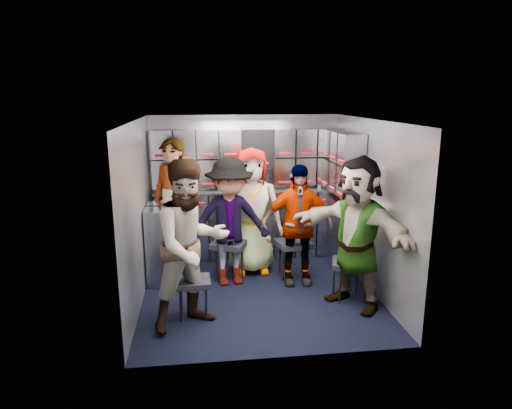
{
  "coord_description": "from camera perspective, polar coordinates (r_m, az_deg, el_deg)",
  "views": [
    {
      "loc": [
        -0.69,
        -5.24,
        2.38
      ],
      "look_at": [
        0.02,
        0.35,
        1.02
      ],
      "focal_mm": 32.0,
      "sensor_mm": 36.0,
      "label": 1
    }
  ],
  "objects": [
    {
      "name": "cart_bank_left",
      "position": [
        6.12,
        -11.59,
        -4.7
      ],
      "size": [
        0.38,
        0.76,
        0.99
      ],
      "primitive_type": "cube",
      "color": "#8E939D",
      "rests_on": "ground"
    },
    {
      "name": "jump_seat_near_left",
      "position": [
        5.07,
        -7.89,
        -9.76
      ],
      "size": [
        0.38,
        0.36,
        0.44
      ],
      "rotation": [
        0.0,
        0.0,
        0.03
      ],
      "color": "black",
      "rests_on": "ground"
    },
    {
      "name": "coffee_niche",
      "position": [
        6.77,
        0.22,
        5.8
      ],
      "size": [
        0.46,
        0.16,
        0.84
      ],
      "primitive_type": null,
      "color": "black",
      "rests_on": "wall_back"
    },
    {
      "name": "attendant_arc_a",
      "position": [
        4.72,
        -8.11,
        -5.07
      ],
      "size": [
        1.08,
        1.0,
        1.77
      ],
      "primitive_type": "imported",
      "rotation": [
        0.0,
        0.0,
        0.5
      ],
      "color": "black",
      "rests_on": "ground"
    },
    {
      "name": "attendant_arc_e",
      "position": [
        5.25,
        12.48,
        -3.49
      ],
      "size": [
        1.36,
        1.62,
        1.75
      ],
      "primitive_type": "imported",
      "rotation": [
        0.0,
        0.0,
        -0.96
      ],
      "color": "black",
      "rests_on": "ground"
    },
    {
      "name": "cup_left",
      "position": [
        6.62,
        -11.27,
        1.92
      ],
      "size": [
        0.09,
        0.09,
        0.1
      ],
      "primitive_type": "cylinder",
      "color": "beige",
      "rests_on": "counter"
    },
    {
      "name": "bottle_left",
      "position": [
        6.61,
        -3.19,
        2.71
      ],
      "size": [
        0.06,
        0.06,
        0.22
      ],
      "primitive_type": "cylinder",
      "color": "white",
      "rests_on": "counter"
    },
    {
      "name": "jump_seat_mid_left",
      "position": [
        6.04,
        -3.36,
        -5.18
      ],
      "size": [
        0.54,
        0.53,
        0.5
      ],
      "rotation": [
        0.0,
        0.0,
        -0.37
      ],
      "color": "black",
      "rests_on": "ground"
    },
    {
      "name": "bottle_right",
      "position": [
        6.83,
        7.97,
        3.05
      ],
      "size": [
        0.06,
        0.06,
        0.25
      ],
      "primitive_type": "cylinder",
      "color": "white",
      "rests_on": "counter"
    },
    {
      "name": "attendant_arc_d",
      "position": [
        5.81,
        5.14,
        -2.55
      ],
      "size": [
        0.93,
        0.44,
        1.55
      ],
      "primitive_type": "imported",
      "rotation": [
        0.0,
        0.0,
        -0.06
      ],
      "color": "black",
      "rests_on": "ground"
    },
    {
      "name": "bottle_mid",
      "position": [
        6.63,
        -1.27,
        2.88
      ],
      "size": [
        0.06,
        0.06,
        0.25
      ],
      "primitive_type": "cylinder",
      "color": "white",
      "rests_on": "counter"
    },
    {
      "name": "counter",
      "position": [
        6.71,
        -1.17,
        1.78
      ],
      "size": [
        2.68,
        0.42,
        0.03
      ],
      "primitive_type": "cube",
      "color": "silver",
      "rests_on": "cart_bank_back"
    },
    {
      "name": "wall_left",
      "position": [
        5.45,
        -14.48,
        -1.04
      ],
      "size": [
        0.04,
        3.0,
        2.1
      ],
      "primitive_type": "cube",
      "color": "#9498A1",
      "rests_on": "ground"
    },
    {
      "name": "wall_back",
      "position": [
        6.91,
        -1.36,
        2.42
      ],
      "size": [
        2.8,
        0.04,
        2.1
      ],
      "primitive_type": "cube",
      "color": "#9498A1",
      "rests_on": "ground"
    },
    {
      "name": "attendant_arc_b",
      "position": [
        5.76,
        -3.29,
        -2.25
      ],
      "size": [
        1.12,
        0.72,
        1.64
      ],
      "primitive_type": "imported",
      "rotation": [
        0.0,
        0.0,
        0.11
      ],
      "color": "black",
      "rests_on": "ground"
    },
    {
      "name": "attendant_standing",
      "position": [
        6.34,
        -10.28,
        -0.1
      ],
      "size": [
        0.8,
        0.73,
        1.82
      ],
      "primitive_type": "imported",
      "rotation": [
        0.0,
        0.0,
        -0.59
      ],
      "color": "black",
      "rests_on": "ground"
    },
    {
      "name": "cart_bank_back",
      "position": [
        6.83,
        -1.15,
        -2.49
      ],
      "size": [
        2.68,
        0.38,
        0.99
      ],
      "primitive_type": "cube",
      "color": "#8E939D",
      "rests_on": "ground"
    },
    {
      "name": "locker_bank_back",
      "position": [
        6.69,
        -1.25,
        5.87
      ],
      "size": [
        2.68,
        0.28,
        0.82
      ],
      "primitive_type": "cube",
      "color": "#8E939D",
      "rests_on": "wall_back"
    },
    {
      "name": "attendant_arc_c",
      "position": [
        6.15,
        -0.56,
        -0.83
      ],
      "size": [
        0.84,
        0.55,
        1.71
      ],
      "primitive_type": "imported",
      "rotation": [
        0.0,
        0.0,
        -0.01
      ],
      "color": "black",
      "rests_on": "ground"
    },
    {
      "name": "locker_bank_right",
      "position": [
        6.31,
        10.79,
        5.18
      ],
      "size": [
        0.28,
        1.0,
        0.82
      ],
      "primitive_type": "cube",
      "color": "#8E939D",
      "rests_on": "wall_right"
    },
    {
      "name": "right_cabinet",
      "position": [
        6.44,
        10.67,
        -3.71
      ],
      "size": [
        0.28,
        1.2,
        1.0
      ],
      "primitive_type": "cube",
      "color": "#8E939D",
      "rests_on": "ground"
    },
    {
      "name": "jump_seat_mid_right",
      "position": [
        6.08,
        4.71,
        -5.1
      ],
      "size": [
        0.49,
        0.48,
        0.5
      ],
      "rotation": [
        0.0,
        0.0,
        0.19
      ],
      "color": "black",
      "rests_on": "ground"
    },
    {
      "name": "ceiling",
      "position": [
        5.29,
        0.27,
        10.48
      ],
      "size": [
        2.8,
        3.0,
        0.02
      ],
      "primitive_type": "cube",
      "color": "silver",
      "rests_on": "wall_back"
    },
    {
      "name": "floor",
      "position": [
        5.8,
        0.25,
        -10.72
      ],
      "size": [
        3.0,
        3.0,
        0.0
      ],
      "primitive_type": "plane",
      "color": "black",
      "rests_on": "ground"
    },
    {
      "name": "wall_right",
      "position": [
        5.8,
        14.11,
        -0.16
      ],
      "size": [
        0.04,
        3.0,
        2.1
      ],
      "primitive_type": "cube",
      "color": "#9498A1",
      "rests_on": "ground"
    },
    {
      "name": "jump_seat_center",
      "position": [
        6.44,
        -0.74,
        -4.25
      ],
      "size": [
        0.45,
        0.43,
        0.47
      ],
      "rotation": [
        0.0,
        0.0,
        0.16
      ],
      "color": "black",
      "rests_on": "ground"
    },
    {
      "name": "jump_seat_near_right",
      "position": [
        5.56,
        11.62,
        -7.47
      ],
      "size": [
        0.49,
        0.48,
        0.47
      ],
      "rotation": [
        0.0,
        0.0,
        -0.29
      ],
      "color": "black",
      "rests_on": "ground"
    },
    {
      "name": "cup_right",
      "position": [
        6.75,
        5.05,
        2.36
      ],
      "size": [
        0.08,
        0.08,
        0.1
      ],
      "primitive_type": "cylinder",
      "color": "beige",
      "rests_on": "counter"
    },
    {
      "name": "red_latch_strip",
      "position": [
        6.54,
        -0.98,
        0.27
      ],
      "size": [
        2.6,
        0.02,
        0.03
      ],
      "primitive_type": "cube",
      "color": "#A70312",
      "rests_on": "cart_bank_back"
    }
  ]
}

